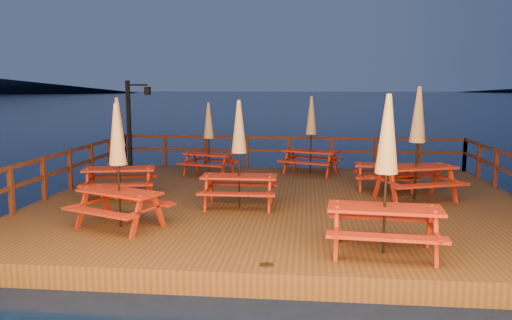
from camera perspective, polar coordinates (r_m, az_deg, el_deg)
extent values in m
plane|color=black|center=(12.64, 2.92, -6.31)|extent=(500.00, 500.00, 0.00)
cube|color=#482F17|center=(12.59, 2.93, -5.43)|extent=(12.00, 10.00, 0.40)
cylinder|color=#3E1E13|center=(18.26, -14.16, -2.89)|extent=(0.24, 0.24, 1.40)
cylinder|color=#3E1E13|center=(8.41, 1.20, -16.35)|extent=(0.24, 0.24, 1.40)
cylinder|color=#3E1E13|center=(17.18, 3.71, -3.36)|extent=(0.24, 0.24, 1.40)
cylinder|color=#3E1E13|center=(17.88, 21.99, -3.50)|extent=(0.24, 0.24, 1.40)
cube|color=#3E1E13|center=(17.15, 3.80, 2.54)|extent=(11.70, 0.06, 0.09)
cube|color=#3E1E13|center=(17.21, 3.79, 1.07)|extent=(11.70, 0.06, 0.09)
cube|color=#3E1E13|center=(18.00, -11.28, 1.07)|extent=(0.10, 0.10, 1.10)
cube|color=#3E1E13|center=(17.21, 3.79, 0.89)|extent=(0.10, 0.10, 1.10)
cube|color=#3E1E13|center=(17.68, 19.13, 0.63)|extent=(0.10, 0.10, 1.10)
cube|color=#3E1E13|center=(13.92, -21.84, 0.55)|extent=(0.06, 9.70, 0.09)
cube|color=#3E1E13|center=(13.99, -21.74, -1.26)|extent=(0.06, 9.70, 0.09)
cube|color=#3E1E13|center=(13.99, -21.73, -1.48)|extent=(0.10, 0.10, 1.10)
cube|color=#3E1E13|center=(17.48, -15.88, 0.69)|extent=(0.10, 0.10, 1.10)
cube|color=#3E1E13|center=(17.07, 23.69, 0.11)|extent=(0.10, 0.10, 1.10)
cube|color=black|center=(17.90, -14.32, 3.99)|extent=(0.12, 0.12, 3.00)
cube|color=black|center=(17.73, -13.41, 8.35)|extent=(0.70, 0.06, 0.06)
cube|color=black|center=(17.62, -12.30, 7.74)|extent=(0.18, 0.18, 0.28)
sphere|color=#F6B562|center=(17.62, -12.30, 7.74)|extent=(0.14, 0.14, 0.14)
cube|color=maroon|center=(11.63, -1.93, -1.90)|extent=(1.76, 0.70, 0.05)
cube|color=maroon|center=(12.26, -1.59, -2.75)|extent=(1.75, 0.29, 0.05)
cube|color=maroon|center=(11.12, -2.30, -3.92)|extent=(1.75, 0.29, 0.05)
cube|color=maroon|center=(12.13, -5.16, -3.26)|extent=(0.06, 0.10, 0.73)
cube|color=maroon|center=(11.51, -5.74, -3.91)|extent=(0.06, 0.10, 0.73)
cube|color=maroon|center=(11.95, 1.75, -3.40)|extent=(0.06, 0.10, 0.73)
cube|color=maroon|center=(11.33, 1.55, -4.07)|extent=(0.06, 0.10, 0.73)
cylinder|color=black|center=(11.56, -1.94, 0.47)|extent=(0.04, 0.04, 2.43)
cone|color=tan|center=(11.48, -1.96, 3.84)|extent=(0.35, 0.35, 1.22)
sphere|color=black|center=(11.45, -1.98, 6.65)|extent=(0.07, 0.07, 0.07)
cube|color=maroon|center=(16.19, 6.28, 0.99)|extent=(1.87, 1.27, 0.05)
cube|color=maroon|center=(16.77, 6.97, 0.24)|extent=(1.72, 0.89, 0.05)
cube|color=maroon|center=(15.70, 5.50, -0.30)|extent=(1.72, 0.89, 0.05)
cube|color=maroon|center=(16.80, 4.34, 0.05)|extent=(0.09, 0.11, 0.73)
cube|color=maroon|center=(16.22, 3.46, -0.25)|extent=(0.09, 0.11, 0.73)
cube|color=maroon|center=(16.30, 9.04, -0.30)|extent=(0.09, 0.11, 0.73)
cube|color=maroon|center=(15.70, 8.31, -0.62)|extent=(0.09, 0.11, 0.73)
cylinder|color=black|center=(16.13, 6.31, 2.70)|extent=(0.04, 0.04, 2.42)
cone|color=tan|center=(16.08, 6.34, 5.10)|extent=(0.35, 0.35, 1.21)
sphere|color=black|center=(16.06, 6.38, 7.10)|extent=(0.07, 0.07, 0.07)
cube|color=maroon|center=(10.36, -15.36, -3.54)|extent=(1.86, 1.31, 0.05)
cube|color=maroon|center=(10.84, -13.15, -4.50)|extent=(1.70, 0.94, 0.05)
cube|color=maroon|center=(10.04, -17.61, -5.72)|extent=(1.70, 0.94, 0.05)
cube|color=maroon|center=(11.17, -16.80, -4.64)|extent=(0.09, 0.11, 0.72)
cube|color=maroon|center=(10.75, -19.25, -5.26)|extent=(0.09, 0.11, 0.72)
cube|color=maroon|center=(10.20, -11.09, -5.68)|extent=(0.09, 0.11, 0.72)
cube|color=maroon|center=(9.73, -13.53, -6.44)|extent=(0.09, 0.11, 0.72)
cylinder|color=black|center=(10.28, -15.46, -0.90)|extent=(0.04, 0.04, 2.41)
cone|color=tan|center=(10.19, -15.61, 2.85)|extent=(0.35, 0.35, 1.21)
sphere|color=black|center=(10.15, -15.74, 6.00)|extent=(0.07, 0.07, 0.07)
cube|color=maroon|center=(13.02, 17.81, -0.80)|extent=(2.11, 1.41, 0.05)
cube|color=maroon|center=(13.62, 16.27, -1.73)|extent=(1.95, 0.98, 0.05)
cube|color=maroon|center=(12.54, 19.34, -2.74)|extent=(1.95, 0.98, 0.05)
cube|color=maroon|center=(12.98, 13.82, -2.49)|extent=(0.10, 0.13, 0.82)
cube|color=maroon|center=(12.37, 15.41, -3.10)|extent=(0.10, 0.13, 0.82)
cube|color=maroon|center=(13.83, 19.79, -2.08)|extent=(0.10, 0.13, 0.82)
cube|color=maroon|center=(13.26, 21.55, -2.62)|extent=(0.10, 0.13, 0.82)
cylinder|color=black|center=(12.95, 17.92, 1.59)|extent=(0.05, 0.05, 2.73)
cone|color=tan|center=(12.88, 18.07, 4.96)|extent=(0.39, 0.39, 1.36)
sphere|color=black|center=(12.86, 18.20, 7.77)|extent=(0.08, 0.08, 0.08)
cube|color=maroon|center=(8.70, 14.49, -5.38)|extent=(1.94, 0.89, 0.05)
cube|color=maroon|center=(9.39, 14.17, -6.33)|extent=(1.91, 0.45, 0.05)
cube|color=maroon|center=(8.18, 14.70, -8.57)|extent=(1.91, 0.45, 0.05)
cube|color=maroon|center=(9.11, 9.28, -7.13)|extent=(0.07, 0.11, 0.79)
cube|color=maroon|center=(8.45, 9.16, -8.39)|extent=(0.07, 0.11, 0.79)
cube|color=maroon|center=(9.22, 19.18, -7.32)|extent=(0.07, 0.11, 0.79)
cube|color=maroon|center=(8.56, 19.86, -8.57)|extent=(0.07, 0.11, 0.79)
cylinder|color=black|center=(8.59, 14.62, -1.98)|extent=(0.05, 0.05, 2.62)
cone|color=tan|center=(8.49, 14.81, 2.90)|extent=(0.38, 0.38, 1.31)
sphere|color=black|center=(8.46, 14.97, 7.00)|extent=(0.07, 0.07, 0.07)
cube|color=maroon|center=(15.91, -5.39, 0.67)|extent=(1.72, 1.08, 0.04)
cube|color=maroon|center=(16.41, -4.47, -0.02)|extent=(1.61, 0.73, 0.04)
cube|color=maroon|center=(15.49, -6.33, -0.56)|extent=(1.61, 0.73, 0.04)
cube|color=maroon|center=(16.54, -6.91, -0.23)|extent=(0.08, 0.10, 0.67)
cube|color=maroon|center=(16.04, -7.98, -0.52)|extent=(0.08, 0.10, 0.67)
cube|color=maroon|center=(15.91, -2.75, -0.52)|extent=(0.08, 0.10, 0.67)
cube|color=maroon|center=(15.39, -3.72, -0.84)|extent=(0.08, 0.10, 0.67)
cylinder|color=black|center=(15.85, -5.41, 2.27)|extent=(0.04, 0.04, 2.23)
cone|color=tan|center=(15.80, -5.44, 4.52)|extent=(0.32, 0.32, 1.12)
sphere|color=black|center=(15.77, -5.47, 6.40)|extent=(0.06, 0.06, 0.06)
cube|color=maroon|center=(13.09, -15.35, -1.00)|extent=(1.88, 1.06, 0.05)
cube|color=maroon|center=(13.72, -14.95, -1.81)|extent=(1.79, 0.66, 0.05)
cube|color=maroon|center=(12.57, -15.68, -2.76)|extent=(1.79, 0.66, 0.05)
cube|color=maroon|center=(13.60, -18.17, -2.35)|extent=(0.08, 0.11, 0.74)
cube|color=maroon|center=(12.98, -18.72, -2.89)|extent=(0.08, 0.11, 0.74)
cube|color=maroon|center=(13.39, -11.96, -2.27)|extent=(0.08, 0.11, 0.74)
cube|color=maroon|center=(12.75, -12.21, -2.82)|extent=(0.08, 0.11, 0.74)
cylinder|color=black|center=(13.02, -15.43, 1.14)|extent=(0.04, 0.04, 2.46)
cone|color=tan|center=(12.96, -15.56, 4.16)|extent=(0.35, 0.35, 1.23)
sphere|color=black|center=(12.93, -15.66, 6.68)|extent=(0.07, 0.07, 0.07)
cube|color=maroon|center=(14.10, 14.51, -0.57)|extent=(1.64, 0.69, 0.04)
cube|color=maroon|center=(14.67, 14.24, -1.28)|extent=(1.62, 0.31, 0.04)
cube|color=maroon|center=(13.61, 14.71, -2.04)|extent=(1.62, 0.31, 0.04)
cube|color=maroon|center=(14.38, 11.67, -1.65)|extent=(0.06, 0.09, 0.67)
cube|color=maroon|center=(13.80, 11.81, -2.08)|extent=(0.06, 0.09, 0.67)
cube|color=maroon|center=(14.53, 16.97, -1.75)|extent=(0.06, 0.09, 0.67)
cube|color=maroon|center=(13.96, 17.34, -2.18)|extent=(0.06, 0.09, 0.67)
cylinder|color=black|center=(14.03, 14.58, 1.24)|extent=(0.04, 0.04, 2.24)
cone|color=tan|center=(13.97, 14.67, 3.79)|extent=(0.32, 0.32, 1.12)
sphere|color=black|center=(13.94, 14.76, 5.92)|extent=(0.06, 0.06, 0.06)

